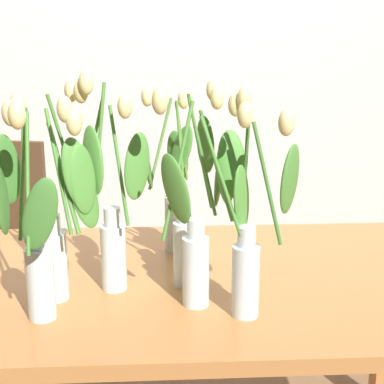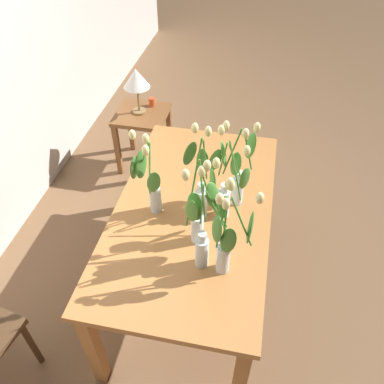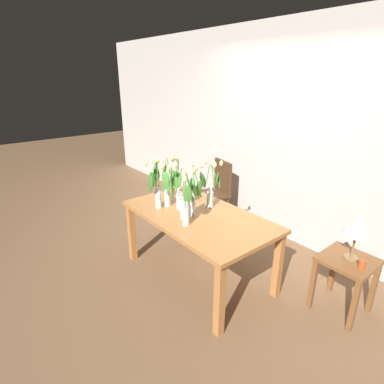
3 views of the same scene
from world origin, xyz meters
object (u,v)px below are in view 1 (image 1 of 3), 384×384
Objects in this scene: tulip_vase_0 at (250,241)px; tulip_vase_2 at (30,238)px; tulip_vase_1 at (108,213)px; tulip_vase_4 at (194,218)px; tulip_vase_6 at (203,229)px; tulip_vase_3 at (66,217)px; dining_table at (196,305)px; tulip_vase_5 at (173,189)px.

tulip_vase_2 is at bearing -179.14° from tulip_vase_0.
tulip_vase_1 is 0.23m from tulip_vase_2.
tulip_vase_4 is (-0.12, 0.19, -0.00)m from tulip_vase_0.
tulip_vase_1 is at bearing -169.28° from tulip_vase_4.
tulip_vase_0 is at bearing 0.86° from tulip_vase_2.
tulip_vase_6 is (-0.11, 0.04, 0.02)m from tulip_vase_0.
tulip_vase_3 is at bearing -162.54° from tulip_vase_4.
tulip_vase_2 is at bearing -153.22° from tulip_vase_4.
tulip_vase_1 is 0.26m from tulip_vase_6.
dining_table is 0.38m from tulip_vase_0.
tulip_vase_1 is at bearing -119.81° from tulip_vase_5.
tulip_vase_2 is (-0.17, -0.16, -0.01)m from tulip_vase_1.
tulip_vase_4 is at bearing -101.41° from dining_table.
tulip_vase_6 reaches higher than tulip_vase_0.
dining_table is 0.40m from tulip_vase_1.
tulip_vase_1 is at bearing 157.15° from tulip_vase_0.
tulip_vase_0 is at bearing -22.17° from tulip_vase_6.
dining_table is at bearing 19.49° from tulip_vase_1.
tulip_vase_2 is (-0.40, -0.24, 0.30)m from dining_table.
dining_table is 0.56m from tulip_vase_2.
dining_table is at bearing -75.49° from tulip_vase_5.
tulip_vase_1 is 1.13× the size of tulip_vase_5.
tulip_vase_1 reaches higher than tulip_vase_3.
tulip_vase_6 reaches higher than tulip_vase_5.
tulip_vase_2 is 0.97× the size of tulip_vase_6.
tulip_vase_4 is (0.23, 0.04, -0.03)m from tulip_vase_1.
tulip_vase_2 is 0.96× the size of tulip_vase_3.
tulip_vase_0 is at bearing -63.70° from dining_table.
tulip_vase_0 is (0.11, -0.23, 0.28)m from dining_table.
tulip_vase_1 is 1.05× the size of tulip_vase_4.
tulip_vase_6 is (0.06, -0.42, 0.01)m from tulip_vase_5.
tulip_vase_1 is 1.08× the size of tulip_vase_2.
tulip_vase_1 is at bearing 43.22° from tulip_vase_2.
tulip_vase_3 is 0.46m from tulip_vase_5.
tulip_vase_3 is 1.01× the size of tulip_vase_4.
tulip_vase_4 is (-0.01, -0.04, 0.28)m from dining_table.
tulip_vase_5 is at bearing 110.70° from tulip_vase_0.
tulip_vase_6 reaches higher than dining_table.
tulip_vase_3 is at bearing 172.51° from tulip_vase_6.
tulip_vase_2 is 1.05× the size of tulip_vase_5.
tulip_vase_5 is (-0.17, 0.46, 0.01)m from tulip_vase_0.
dining_table is 2.91× the size of tulip_vase_0.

